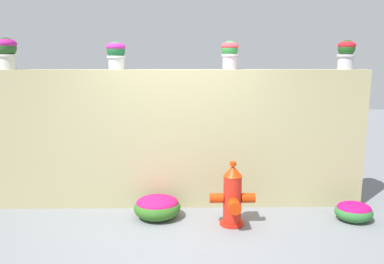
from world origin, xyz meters
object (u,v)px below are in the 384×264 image
object	(u,v)px
fire_hydrant	(232,197)
flower_bush_left	(157,206)
potted_plant_3	(346,52)
potted_plant_2	(230,52)
potted_plant_1	(116,53)
flower_bush_right	(354,211)
potted_plant_0	(6,50)

from	to	relation	value
fire_hydrant	flower_bush_left	bearing A→B (deg)	166.29
potted_plant_3	flower_bush_left	xyz separation A→B (m)	(-2.68, -0.52, -2.08)
fire_hydrant	flower_bush_left	size ratio (longest dim) A/B	1.34
potted_plant_2	potted_plant_3	world-z (taller)	potted_plant_3
potted_plant_1	flower_bush_left	size ratio (longest dim) A/B	0.61
flower_bush_left	flower_bush_right	world-z (taller)	flower_bush_left
potted_plant_0	potted_plant_1	world-z (taller)	potted_plant_0
potted_plant_0	fire_hydrant	bearing A→B (deg)	-13.52
potted_plant_3	flower_bush_right	size ratio (longest dim) A/B	0.82
potted_plant_1	flower_bush_right	world-z (taller)	potted_plant_1
potted_plant_0	potted_plant_2	bearing A→B (deg)	-0.17
fire_hydrant	flower_bush_right	xyz separation A→B (m)	(1.67, 0.12, -0.25)
fire_hydrant	flower_bush_left	xyz separation A→B (m)	(-1.00, 0.24, -0.21)
potted_plant_2	fire_hydrant	bearing A→B (deg)	-91.08
potted_plant_2	flower_bush_right	bearing A→B (deg)	-20.42
potted_plant_3	fire_hydrant	size ratio (longest dim) A/B	0.48
potted_plant_2	fire_hydrant	size ratio (longest dim) A/B	0.46
potted_plant_0	flower_bush_left	world-z (taller)	potted_plant_0
potted_plant_0	flower_bush_right	xyz separation A→B (m)	(4.76, -0.62, -2.14)
potted_plant_2	flower_bush_right	xyz separation A→B (m)	(1.65, -0.62, -2.11)
fire_hydrant	flower_bush_left	world-z (taller)	fire_hydrant
flower_bush_right	fire_hydrant	bearing A→B (deg)	-175.93
potted_plant_2	potted_plant_0	bearing A→B (deg)	179.83
potted_plant_1	flower_bush_left	bearing A→B (deg)	-41.63
potted_plant_2	potted_plant_3	xyz separation A→B (m)	(1.66, 0.03, 0.00)
potted_plant_3	potted_plant_2	bearing A→B (deg)	-178.88
potted_plant_2	flower_bush_left	xyz separation A→B (m)	(-1.02, -0.49, -2.08)
potted_plant_0	potted_plant_1	bearing A→B (deg)	0.53
fire_hydrant	flower_bush_right	bearing A→B (deg)	4.07
potted_plant_1	flower_bush_right	xyz separation A→B (m)	(3.25, -0.64, -2.11)
potted_plant_0	flower_bush_right	bearing A→B (deg)	-7.48
fire_hydrant	flower_bush_right	distance (m)	1.69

